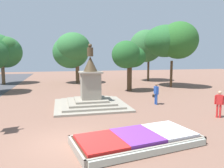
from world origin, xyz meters
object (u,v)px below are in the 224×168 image
statue_monument (91,94)px  pedestrian_with_handbag (156,92)px  flower_planter (138,140)px  pedestrian_near_planter (219,102)px

statue_monument → pedestrian_with_handbag: bearing=-7.4°
statue_monument → pedestrian_with_handbag: statue_monument is taller
flower_planter → pedestrian_near_planter: pedestrian_near_planter is taller
pedestrian_with_handbag → statue_monument: bearing=172.6°
flower_planter → pedestrian_near_planter: (6.58, 2.84, 0.81)m
flower_planter → statue_monument: bearing=97.1°
flower_planter → pedestrian_near_planter: size_ratio=3.45×
statue_monument → pedestrian_near_planter: 9.21m
statue_monument → pedestrian_near_planter: bearing=-34.4°
flower_planter → statue_monument: size_ratio=1.08×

